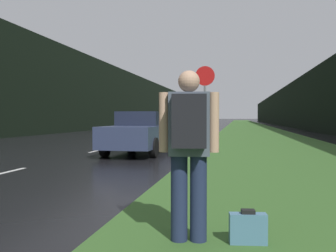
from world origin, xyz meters
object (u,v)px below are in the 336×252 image
Objects in this scene: stop_sign at (205,103)px; suitcase at (248,229)px; hitchhiker_with_backpack at (189,145)px; car_passing_near at (142,132)px.

suitcase is at bearing -81.76° from stop_sign.
stop_sign is 1.67× the size of hitchhiker_with_backpack.
stop_sign is 8.05m from hitchhiker_with_backpack.
stop_sign is at bearing 159.15° from car_passing_near.
hitchhiker_with_backpack is 0.37× the size of car_passing_near.
car_passing_near reaches higher than suitcase.
suitcase is 0.08× the size of car_passing_near.
hitchhiker_with_backpack is at bearing 178.06° from suitcase.
stop_sign is 7.69× the size of suitcase.
stop_sign is at bearing 86.10° from hitchhiker_with_backpack.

